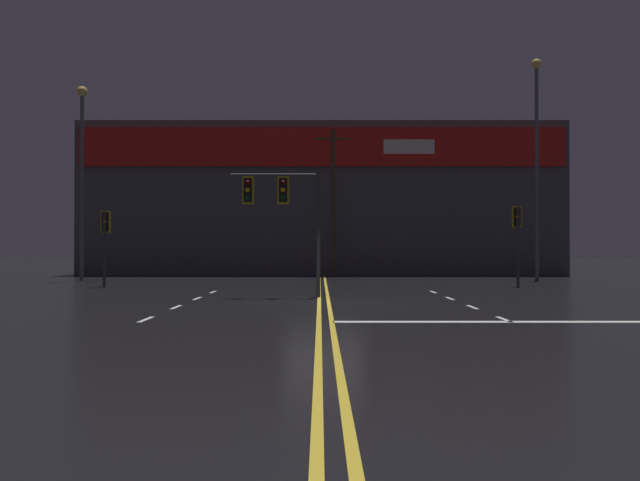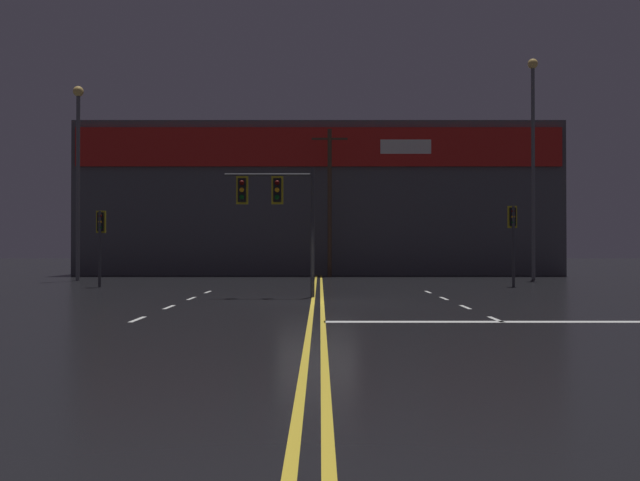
% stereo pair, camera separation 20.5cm
% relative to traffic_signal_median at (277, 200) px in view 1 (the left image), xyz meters
% --- Properties ---
extents(ground_plane, '(200.00, 200.00, 0.00)m').
position_rel_traffic_signal_median_xyz_m(ground_plane, '(1.52, -2.44, -3.42)').
color(ground_plane, black).
extents(road_markings, '(12.90, 60.00, 0.01)m').
position_rel_traffic_signal_median_xyz_m(road_markings, '(2.27, -3.49, -3.42)').
color(road_markings, gold).
rests_on(road_markings, ground).
extents(traffic_signal_median, '(3.17, 0.36, 4.56)m').
position_rel_traffic_signal_median_xyz_m(traffic_signal_median, '(0.00, 0.00, 0.00)').
color(traffic_signal_median, '#38383D').
rests_on(traffic_signal_median, ground).
extents(traffic_signal_corner_northwest, '(0.42, 0.36, 3.40)m').
position_rel_traffic_signal_median_xyz_m(traffic_signal_corner_northwest, '(-8.15, 6.49, -0.93)').
color(traffic_signal_corner_northwest, '#38383D').
rests_on(traffic_signal_corner_northwest, ground).
extents(traffic_signal_corner_northeast, '(0.42, 0.36, 3.64)m').
position_rel_traffic_signal_median_xyz_m(traffic_signal_corner_northeast, '(10.28, 6.96, -0.75)').
color(traffic_signal_corner_northeast, '#38383D').
rests_on(traffic_signal_corner_northeast, ground).
extents(streetlight_near_right, '(0.56, 0.56, 10.38)m').
position_rel_traffic_signal_median_xyz_m(streetlight_near_right, '(-11.31, 12.79, 3.12)').
color(streetlight_near_right, '#59595E').
rests_on(streetlight_near_right, ground).
extents(streetlight_far_right, '(0.56, 0.56, 12.23)m').
position_rel_traffic_signal_median_xyz_m(streetlight_far_right, '(13.39, 14.22, 4.11)').
color(streetlight_far_right, '#59595E').
rests_on(streetlight_far_right, ground).
extents(building_backdrop, '(31.33, 10.23, 9.85)m').
position_rel_traffic_signal_median_xyz_m(building_backdrop, '(1.52, 24.84, 1.52)').
color(building_backdrop, '#4C4C51').
rests_on(building_backdrop, ground).
extents(utility_pole_row, '(46.79, 0.26, 12.86)m').
position_rel_traffic_signal_median_xyz_m(utility_pole_row, '(1.78, 18.60, 2.49)').
color(utility_pole_row, '#4C3828').
rests_on(utility_pole_row, ground).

